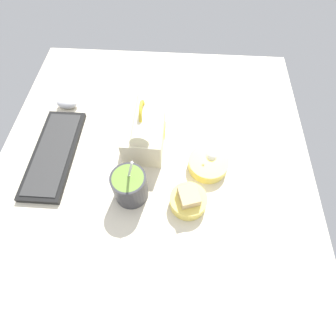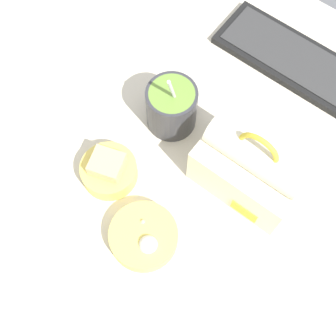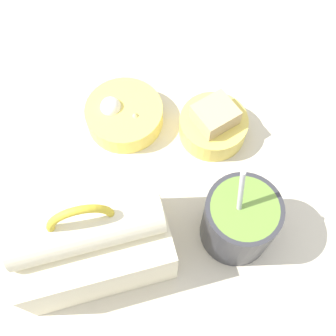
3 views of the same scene
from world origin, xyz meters
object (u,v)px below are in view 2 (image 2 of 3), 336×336
Objects in this scene: lunch_bag at (251,168)px; keyboard at (295,60)px; bento_bowl_sandwich at (109,170)px; bento_bowl_snacks at (144,236)px; soup_cup at (172,107)px.

keyboard is at bearing 103.30° from lunch_bag.
bento_bowl_snacks is at bearing -24.04° from bento_bowl_sandwich.
keyboard is at bearing 71.77° from bento_bowl_sandwich.
soup_cup reaches higher than bento_bowl_sandwich.
lunch_bag reaches higher than bento_bowl_snacks.
lunch_bag is 1.56× the size of bento_bowl_snacks.
soup_cup is 1.38× the size of bento_bowl_snacks.
soup_cup is at bearing 115.99° from bento_bowl_snacks.
soup_cup is 27.54cm from bento_bowl_snacks.
bento_bowl_sandwich is at bearing -108.23° from keyboard.
bento_bowl_sandwich is at bearing 155.96° from bento_bowl_snacks.
lunch_bag is (7.48, -31.64, 6.06)cm from keyboard.
bento_bowl_snacks is (11.96, -24.54, -3.64)cm from soup_cup.
bento_bowl_sandwich is (-15.71, -47.70, 1.74)cm from keyboard.
lunch_bag is at bearing -76.70° from keyboard.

